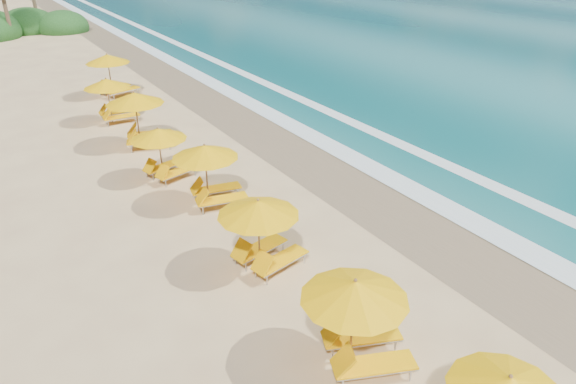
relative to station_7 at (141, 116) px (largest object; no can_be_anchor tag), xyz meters
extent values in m
plane|color=#D6B87E|center=(1.93, -9.75, -1.50)|extent=(160.00, 160.00, 0.00)
cube|color=#867050|center=(5.93, -9.75, -1.49)|extent=(4.00, 160.00, 0.01)
cube|color=white|center=(7.43, -9.75, -1.47)|extent=(1.20, 160.00, 0.01)
cube|color=white|center=(10.43, -9.75, -1.48)|extent=(0.80, 160.00, 0.01)
sphere|color=olive|center=(0.50, -19.46, 0.63)|extent=(0.07, 0.07, 0.07)
cylinder|color=olive|center=(-0.32, -16.12, -0.32)|extent=(0.06, 0.06, 2.35)
cone|color=#F9B205|center=(-0.32, -16.12, 0.65)|extent=(3.14, 3.14, 0.47)
sphere|color=olive|center=(-0.32, -16.12, 0.91)|extent=(0.08, 0.08, 0.08)
cylinder|color=olive|center=(-0.26, -11.68, -0.35)|extent=(0.06, 0.06, 2.30)
cone|color=#F9B205|center=(-0.26, -11.68, 0.61)|extent=(2.83, 2.83, 0.46)
sphere|color=olive|center=(-0.26, -11.68, 0.87)|extent=(0.08, 0.08, 0.08)
cylinder|color=olive|center=(0.14, -7.04, -0.34)|extent=(0.06, 0.06, 2.32)
cone|color=#F9B205|center=(0.14, -7.04, 0.63)|extent=(2.80, 2.80, 0.47)
sphere|color=olive|center=(0.14, -7.04, 0.89)|extent=(0.08, 0.08, 0.08)
cylinder|color=olive|center=(-0.56, -4.06, -0.41)|extent=(0.05, 0.05, 2.17)
cone|color=#F9B205|center=(-0.56, -4.06, 0.49)|extent=(2.74, 2.74, 0.44)
sphere|color=olive|center=(-0.56, -4.06, 0.73)|extent=(0.08, 0.08, 0.08)
cylinder|color=olive|center=(-0.20, 0.06, -0.22)|extent=(0.06, 0.06, 2.56)
cone|color=#F9B205|center=(-0.20, 0.06, 0.84)|extent=(3.30, 3.30, 0.51)
sphere|color=olive|center=(-0.20, 0.06, 1.13)|extent=(0.09, 0.09, 0.09)
cylinder|color=olive|center=(-0.40, 4.31, -0.35)|extent=(0.06, 0.06, 2.29)
cone|color=#F9B205|center=(-0.40, 4.31, 0.60)|extent=(2.43, 2.43, 0.46)
sphere|color=olive|center=(-0.40, 4.31, 0.86)|extent=(0.08, 0.08, 0.08)
cylinder|color=olive|center=(0.92, 9.17, -0.24)|extent=(0.06, 0.06, 2.53)
cone|color=#F9B205|center=(0.92, 9.17, 0.81)|extent=(3.22, 3.22, 0.51)
sphere|color=olive|center=(0.92, 9.17, 1.09)|extent=(0.09, 0.09, 0.09)
ellipsoid|color=#163D14|center=(-0.07, 37.25, -0.95)|extent=(5.60, 5.60, 3.64)
ellipsoid|color=#163D14|center=(2.93, 35.25, -1.01)|extent=(5.00, 5.00, 3.25)
cylinder|color=brown|center=(-2.07, 33.25, 1.00)|extent=(0.36, 0.36, 5.00)
camera|label=1|loc=(-6.28, -23.01, 7.55)|focal=32.21mm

